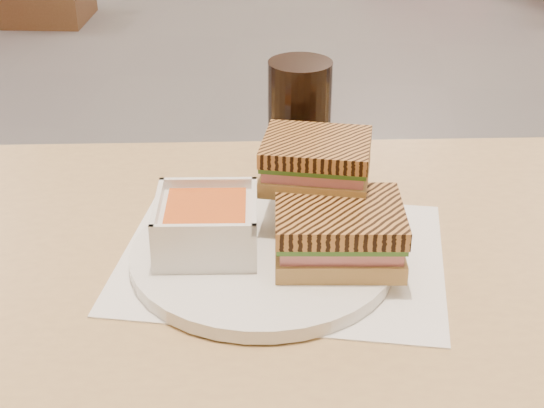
# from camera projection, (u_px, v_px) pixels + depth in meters

# --- Properties ---
(main_table) EXTENTS (1.29, 0.86, 0.75)m
(main_table) POSITION_uv_depth(u_px,v_px,m) (320.00, 359.00, 0.89)
(main_table) COLOR tan
(main_table) RESTS_ON ground
(tray_liner) EXTENTS (0.36, 0.28, 0.00)m
(tray_liner) POSITION_uv_depth(u_px,v_px,m) (282.00, 256.00, 0.87)
(tray_liner) COLOR white
(tray_liner) RESTS_ON main_table
(plate) EXTENTS (0.29, 0.29, 0.02)m
(plate) POSITION_uv_depth(u_px,v_px,m) (262.00, 255.00, 0.86)
(plate) COLOR white
(plate) RESTS_ON tray_liner
(soup_bowl) EXTENTS (0.12, 0.12, 0.06)m
(soup_bowl) POSITION_uv_depth(u_px,v_px,m) (207.00, 227.00, 0.85)
(soup_bowl) COLOR white
(soup_bowl) RESTS_ON plate
(panini_lower) EXTENTS (0.14, 0.12, 0.06)m
(panini_lower) POSITION_uv_depth(u_px,v_px,m) (339.00, 232.00, 0.83)
(panini_lower) COLOR tan
(panini_lower) RESTS_ON plate
(panini_upper) EXTENTS (0.12, 0.10, 0.05)m
(panini_upper) POSITION_uv_depth(u_px,v_px,m) (316.00, 161.00, 0.87)
(panini_upper) COLOR tan
(panini_upper) RESTS_ON panini_lower
(cola_glass) EXTENTS (0.08, 0.08, 0.17)m
(cola_glass) POSITION_uv_depth(u_px,v_px,m) (299.00, 127.00, 0.98)
(cola_glass) COLOR black
(cola_glass) RESTS_ON main_table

